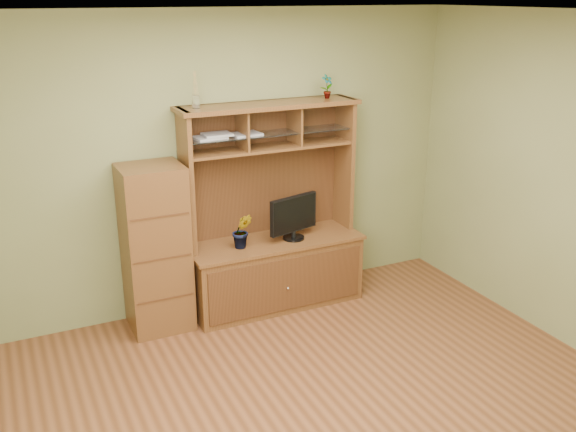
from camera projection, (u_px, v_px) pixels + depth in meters
room at (335, 234)px, 4.12m from camera, size 4.54×4.04×2.74m
media_hutch at (273, 251)px, 6.00m from camera, size 1.66×0.61×1.90m
monitor at (294, 217)px, 5.88m from camera, size 0.51×0.20×0.41m
orchid_plant at (242, 231)px, 5.69m from camera, size 0.21×0.19×0.32m
top_plant at (327, 86)px, 5.81m from camera, size 0.13×0.10×0.22m
reed_diffuser at (196, 94)px, 5.30m from camera, size 0.06×0.06×0.31m
magazines at (224, 135)px, 5.52m from camera, size 0.61×0.23×0.04m
side_cabinet at (156, 249)px, 5.50m from camera, size 0.53×0.48×1.47m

